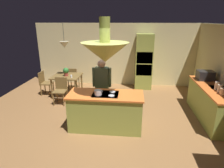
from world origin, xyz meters
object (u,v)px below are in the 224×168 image
Objects in this scene: cooking_pot_on_cooktop at (98,93)px; chair_by_back_wall at (73,77)px; cup_on_table at (71,76)px; canister_sugar at (220,88)px; chair_facing_island at (61,89)px; kitchen_island at (106,111)px; oven_tower at (144,62)px; canister_flour at (223,92)px; dining_table at (67,78)px; person_at_island at (102,85)px; canister_tea at (217,86)px; potted_plant_on_table at (66,71)px; chair_at_corner at (44,82)px; microwave_on_counter at (205,75)px.

chair_by_back_wall is at bearing 117.80° from cooking_pot_on_cooktop.
canister_sugar reaches higher than cup_on_table.
chair_facing_island is 4.83× the size of cooking_pot_on_cooktop.
kitchen_island reaches higher than cup_on_table.
canister_flour is at bearing -59.87° from oven_tower.
kitchen_island is 2.14× the size of chair_facing_island.
dining_table is 10.82× the size of cup_on_table.
oven_tower is 1.31× the size of person_at_island.
cooking_pot_on_cooktop is at bearing -57.02° from cup_on_table.
oven_tower is 3.16m from canister_tea.
canister_flour is 0.91× the size of cooking_pot_on_cooktop.
chair_facing_island is (0.00, -0.69, -0.15)m from dining_table.
potted_plant_on_table is 0.33m from cup_on_table.
person_at_island reaches higher than canister_flour.
dining_table is (-1.70, 2.10, 0.18)m from kitchen_island.
oven_tower is at bearing 69.52° from cooking_pot_on_cooktop.
oven_tower is 2.49× the size of chair_by_back_wall.
canister_sugar is at bearing -107.22° from chair_at_corner.
chair_by_back_wall is at bearing 121.35° from kitchen_island.
oven_tower is 2.49× the size of chair_at_corner.
potted_plant_on_table is at bearing 129.60° from kitchen_island.
canister_sugar is (4.54, -1.63, 0.11)m from potted_plant_on_table.
chair_by_back_wall is (-2.80, -0.45, -0.58)m from oven_tower.
chair_at_corner is 5.63m from canister_tea.
chair_facing_island is 2.90× the size of potted_plant_on_table.
chair_at_corner is 5.33× the size of canister_flour.
microwave_on_counter is 2.56× the size of cooking_pot_on_cooktop.
person_at_island is 1.74m from chair_facing_island.
chair_by_back_wall is 3.34m from cooking_pot_on_cooktop.
kitchen_island is 2.39m from cup_on_table.
canister_flour reaches higher than cooking_pot_on_cooktop.
canister_flour is 0.36m from canister_tea.
person_at_island reaches higher than kitchen_island.
oven_tower is at bearing 120.13° from canister_flour.
kitchen_island is 2.90m from canister_flour.
chair_facing_island is 1.11m from chair_at_corner.
dining_table is 2.10m from person_at_island.
canister_tea is 0.86m from microwave_on_counter.
dining_table is 2.12× the size of microwave_on_counter.
canister_tea is (5.41, -1.50, 0.54)m from chair_at_corner.
potted_plant_on_table reaches higher than cup_on_table.
cup_on_table is at bearing 174.69° from microwave_on_counter.
canister_sugar reaches higher than dining_table.
canister_tea is (4.54, -0.80, 0.54)m from chair_facing_island.
canister_tea reaches higher than cooking_pot_on_cooktop.
canister_sugar is (4.54, -2.37, 0.53)m from chair_by_back_wall.
cooking_pot_on_cooktop is at bearing -87.77° from person_at_island.
potted_plant_on_table is (0.87, -0.05, 0.42)m from chair_at_corner.
canister_tea is (3.03, -0.06, 0.09)m from person_at_island.
potted_plant_on_table is 1.52× the size of canister_sugar.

